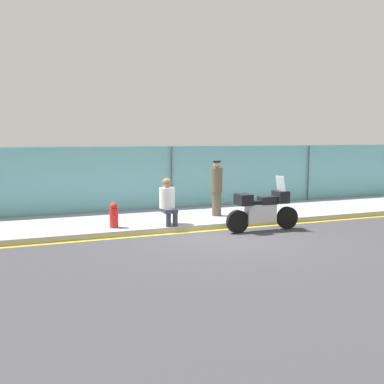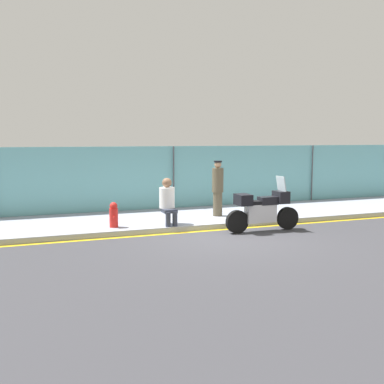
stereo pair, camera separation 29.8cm
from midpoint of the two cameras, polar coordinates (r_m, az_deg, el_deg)
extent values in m
plane|color=#38383D|center=(11.84, 3.59, -5.75)|extent=(120.00, 120.00, 0.00)
cube|color=#8E93A3|center=(14.25, -1.01, -3.27)|extent=(42.43, 3.31, 0.15)
cube|color=gold|center=(12.67, 1.79, -4.89)|extent=(42.43, 0.18, 0.01)
cube|color=#6BB2B7|center=(15.74, -3.26, 1.63)|extent=(40.30, 0.08, 2.31)
cylinder|color=#4C4C51|center=(15.64, -3.14, 1.60)|extent=(0.05, 0.05, 2.31)
cylinder|color=#4C4C51|center=(18.27, 14.11, 2.16)|extent=(0.05, 0.05, 2.31)
cylinder|color=black|center=(13.11, 11.36, -3.23)|extent=(0.64, 0.14, 0.64)
cylinder|color=black|center=(12.31, 5.11, -3.76)|extent=(0.64, 0.14, 0.64)
cube|color=silver|center=(12.62, 8.03, -2.66)|extent=(0.88, 0.28, 0.51)
cube|color=black|center=(12.68, 8.94, -1.05)|extent=(0.52, 0.31, 0.22)
cube|color=black|center=(12.52, 7.68, -1.31)|extent=(0.60, 0.28, 0.10)
cube|color=black|center=(12.88, 10.53, -0.60)|extent=(0.32, 0.48, 0.34)
cube|color=silver|center=(12.84, 10.57, 1.08)|extent=(0.11, 0.42, 0.42)
cube|color=black|center=(12.30, 5.87, -0.96)|extent=(0.36, 0.51, 0.30)
cylinder|color=brown|center=(14.12, 2.54, -1.52)|extent=(0.29, 0.29, 0.75)
cylinder|color=brown|center=(14.03, 2.56, 1.53)|extent=(0.35, 0.35, 0.75)
sphere|color=tan|center=(13.99, 2.57, 3.51)|extent=(0.22, 0.22, 0.22)
cylinder|color=black|center=(13.98, 2.57, 3.89)|extent=(0.25, 0.25, 0.05)
cylinder|color=#2D3342|center=(12.38, -3.69, -3.50)|extent=(0.14, 0.14, 0.41)
cylinder|color=#2D3342|center=(12.44, -2.83, -3.44)|extent=(0.14, 0.14, 0.41)
cube|color=#2D3342|center=(12.57, -3.56, -2.39)|extent=(0.37, 0.41, 0.10)
cylinder|color=white|center=(12.71, -3.86, -0.73)|extent=(0.44, 0.44, 0.58)
sphere|color=brown|center=(12.66, -3.88, 1.18)|extent=(0.27, 0.27, 0.27)
cylinder|color=red|center=(12.46, -10.57, -3.28)|extent=(0.23, 0.23, 0.52)
sphere|color=red|center=(12.41, -10.60, -1.80)|extent=(0.21, 0.21, 0.21)
cylinder|color=red|center=(12.33, -10.45, -3.26)|extent=(0.08, 0.09, 0.08)
camera|label=1|loc=(0.15, -90.67, -0.08)|focal=42.00mm
camera|label=2|loc=(0.15, 89.33, 0.08)|focal=42.00mm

